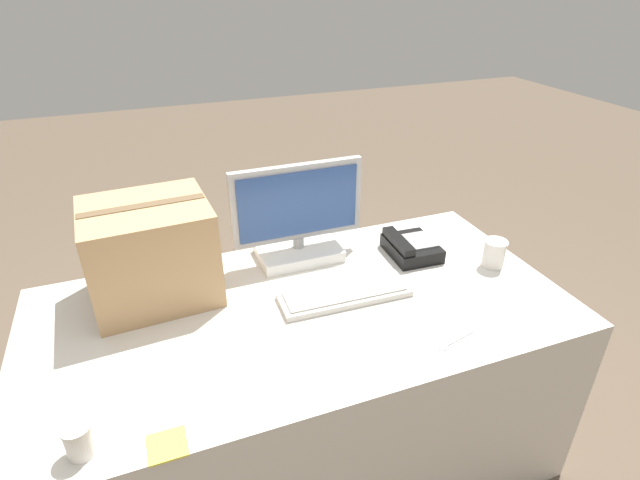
{
  "coord_description": "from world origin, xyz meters",
  "views": [
    {
      "loc": [
        -0.43,
        -1.29,
        1.75
      ],
      "look_at": [
        0.13,
        0.16,
        0.89
      ],
      "focal_mm": 28.0,
      "sensor_mm": 36.0,
      "label": 1
    }
  ],
  "objects_px": {
    "desk_phone": "(410,247)",
    "cardboard_box": "(151,252)",
    "keyboard": "(344,294)",
    "paper_cup_right": "(494,253)",
    "monitor": "(298,222)",
    "spoon": "(450,344)",
    "paper_cup_left": "(79,440)",
    "sticky_note_pad": "(168,445)"
  },
  "relations": [
    {
      "from": "desk_phone",
      "to": "cardboard_box",
      "type": "distance_m",
      "value": 0.97
    },
    {
      "from": "keyboard",
      "to": "paper_cup_right",
      "type": "height_order",
      "value": "paper_cup_right"
    },
    {
      "from": "desk_phone",
      "to": "cardboard_box",
      "type": "xyz_separation_m",
      "value": [
        -0.96,
        0.08,
        0.14
      ]
    },
    {
      "from": "monitor",
      "to": "cardboard_box",
      "type": "bearing_deg",
      "value": -173.4
    },
    {
      "from": "monitor",
      "to": "desk_phone",
      "type": "xyz_separation_m",
      "value": [
        0.42,
        -0.14,
        -0.12
      ]
    },
    {
      "from": "monitor",
      "to": "paper_cup_right",
      "type": "bearing_deg",
      "value": -25.87
    },
    {
      "from": "monitor",
      "to": "spoon",
      "type": "xyz_separation_m",
      "value": [
        0.26,
        -0.65,
        -0.15
      ]
    },
    {
      "from": "desk_phone",
      "to": "paper_cup_left",
      "type": "relative_size",
      "value": 2.5
    },
    {
      "from": "keyboard",
      "to": "spoon",
      "type": "height_order",
      "value": "keyboard"
    },
    {
      "from": "monitor",
      "to": "spoon",
      "type": "height_order",
      "value": "monitor"
    },
    {
      "from": "spoon",
      "to": "cardboard_box",
      "type": "xyz_separation_m",
      "value": [
        -0.8,
        0.59,
        0.17
      ]
    },
    {
      "from": "monitor",
      "to": "paper_cup_left",
      "type": "xyz_separation_m",
      "value": [
        -0.77,
        -0.67,
        -0.11
      ]
    },
    {
      "from": "paper_cup_right",
      "to": "cardboard_box",
      "type": "bearing_deg",
      "value": 167.73
    },
    {
      "from": "monitor",
      "to": "desk_phone",
      "type": "distance_m",
      "value": 0.46
    },
    {
      "from": "desk_phone",
      "to": "sticky_note_pad",
      "type": "bearing_deg",
      "value": -146.95
    },
    {
      "from": "desk_phone",
      "to": "paper_cup_right",
      "type": "xyz_separation_m",
      "value": [
        0.25,
        -0.19,
        0.02
      ]
    },
    {
      "from": "keyboard",
      "to": "paper_cup_left",
      "type": "distance_m",
      "value": 0.9
    },
    {
      "from": "keyboard",
      "to": "paper_cup_right",
      "type": "bearing_deg",
      "value": 0.5
    },
    {
      "from": "cardboard_box",
      "to": "keyboard",
      "type": "bearing_deg",
      "value": -22.61
    },
    {
      "from": "desk_phone",
      "to": "cardboard_box",
      "type": "relative_size",
      "value": 0.53
    },
    {
      "from": "spoon",
      "to": "monitor",
      "type": "bearing_deg",
      "value": -81.1
    },
    {
      "from": "paper_cup_left",
      "to": "sticky_note_pad",
      "type": "height_order",
      "value": "paper_cup_left"
    },
    {
      "from": "paper_cup_left",
      "to": "cardboard_box",
      "type": "bearing_deg",
      "value": 69.61
    },
    {
      "from": "monitor",
      "to": "cardboard_box",
      "type": "height_order",
      "value": "monitor"
    },
    {
      "from": "sticky_note_pad",
      "to": "cardboard_box",
      "type": "bearing_deg",
      "value": 86.68
    },
    {
      "from": "paper_cup_right",
      "to": "sticky_note_pad",
      "type": "bearing_deg",
      "value": -162.23
    },
    {
      "from": "paper_cup_left",
      "to": "sticky_note_pad",
      "type": "distance_m",
      "value": 0.2
    },
    {
      "from": "cardboard_box",
      "to": "sticky_note_pad",
      "type": "height_order",
      "value": "cardboard_box"
    },
    {
      "from": "paper_cup_left",
      "to": "spoon",
      "type": "xyz_separation_m",
      "value": [
        1.03,
        0.02,
        -0.04
      ]
    },
    {
      "from": "keyboard",
      "to": "sticky_note_pad",
      "type": "distance_m",
      "value": 0.76
    },
    {
      "from": "desk_phone",
      "to": "sticky_note_pad",
      "type": "height_order",
      "value": "desk_phone"
    },
    {
      "from": "paper_cup_right",
      "to": "sticky_note_pad",
      "type": "height_order",
      "value": "paper_cup_right"
    },
    {
      "from": "cardboard_box",
      "to": "sticky_note_pad",
      "type": "xyz_separation_m",
      "value": [
        -0.04,
        -0.66,
        -0.17
      ]
    },
    {
      "from": "paper_cup_left",
      "to": "spoon",
      "type": "height_order",
      "value": "paper_cup_left"
    },
    {
      "from": "paper_cup_right",
      "to": "keyboard",
      "type": "bearing_deg",
      "value": 178.76
    },
    {
      "from": "paper_cup_right",
      "to": "sticky_note_pad",
      "type": "relative_size",
      "value": 1.16
    },
    {
      "from": "paper_cup_left",
      "to": "paper_cup_right",
      "type": "bearing_deg",
      "value": 13.6
    },
    {
      "from": "keyboard",
      "to": "cardboard_box",
      "type": "distance_m",
      "value": 0.67
    },
    {
      "from": "monitor",
      "to": "keyboard",
      "type": "bearing_deg",
      "value": -78.88
    },
    {
      "from": "paper_cup_right",
      "to": "cardboard_box",
      "type": "xyz_separation_m",
      "value": [
        -1.21,
        0.26,
        0.11
      ]
    },
    {
      "from": "paper_cup_left",
      "to": "cardboard_box",
      "type": "relative_size",
      "value": 0.21
    },
    {
      "from": "paper_cup_left",
      "to": "keyboard",
      "type": "bearing_deg",
      "value": 23.57
    }
  ]
}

